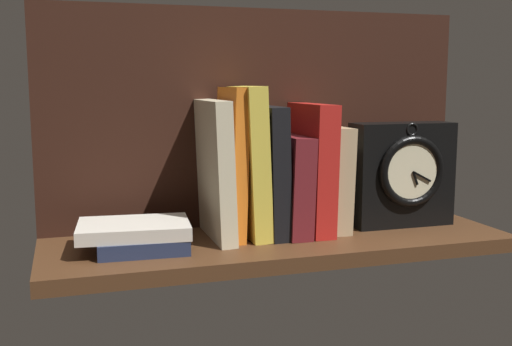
{
  "coord_description": "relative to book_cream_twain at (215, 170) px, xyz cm",
  "views": [
    {
      "loc": [
        -34.68,
        -97.16,
        26.43
      ],
      "look_at": [
        -3.28,
        3.17,
        10.96
      ],
      "focal_mm": 42.98,
      "sensor_mm": 36.0,
      "label": 1
    }
  ],
  "objects": [
    {
      "name": "ground_plane",
      "position": [
        10.58,
        -3.17,
        -13.05
      ],
      "size": [
        80.13,
        25.33,
        2.5
      ],
      "primitive_type": "cube",
      "color": "#4C2D19"
    },
    {
      "name": "book_black_skeptic",
      "position": [
        9.56,
        0.0,
        -0.56
      ],
      "size": [
        3.7,
        14.68,
        22.56
      ],
      "primitive_type": "cube",
      "rotation": [
        0.0,
        -0.02,
        0.0
      ],
      "color": "black",
      "rests_on": "ground_plane"
    },
    {
      "name": "book_yellow_seinlanguage",
      "position": [
        6.05,
        0.0,
        1.14
      ],
      "size": [
        4.36,
        14.32,
        26.0
      ],
      "primitive_type": "cube",
      "rotation": [
        0.0,
        -0.04,
        0.0
      ],
      "color": "gold",
      "rests_on": "ground_plane"
    },
    {
      "name": "book_tan_shortstories",
      "position": [
        21.61,
        0.0,
        -2.44
      ],
      "size": [
        4.04,
        12.26,
        18.82
      ],
      "primitive_type": "cube",
      "rotation": [
        0.0,
        0.03,
        0.0
      ],
      "color": "tan",
      "rests_on": "ground_plane"
    },
    {
      "name": "framed_clock",
      "position": [
        35.47,
        -1.23,
        -2.06
      ],
      "size": [
        19.2,
        7.56,
        19.4
      ],
      "color": "black",
      "rests_on": "ground_plane"
    },
    {
      "name": "book_red_requiem",
      "position": [
        17.6,
        0.0,
        -0.39
      ],
      "size": [
        4.32,
        15.53,
        22.9
      ],
      "primitive_type": "cube",
      "rotation": [
        0.0,
        0.02,
        0.0
      ],
      "color": "red",
      "rests_on": "ground_plane"
    },
    {
      "name": "book_maroon_dawkins",
      "position": [
        13.39,
        0.0,
        -3.11
      ],
      "size": [
        4.45,
        15.7,
        17.5
      ],
      "primitive_type": "cube",
      "rotation": [
        0.0,
        0.03,
        0.0
      ],
      "color": "maroon",
      "rests_on": "ground_plane"
    },
    {
      "name": "book_stack_side",
      "position": [
        -13.75,
        -4.16,
        -9.37
      ],
      "size": [
        18.49,
        13.54,
        4.49
      ],
      "color": "#232D4C",
      "rests_on": "ground_plane"
    },
    {
      "name": "book_orange_pandolfini",
      "position": [
        2.92,
        0.0,
        1.06
      ],
      "size": [
        3.26,
        12.73,
        25.8
      ],
      "primitive_type": "cube",
      "rotation": [
        0.0,
        0.03,
        0.0
      ],
      "color": "orange",
      "rests_on": "ground_plane"
    },
    {
      "name": "back_panel",
      "position": [
        10.58,
        8.89,
        8.15
      ],
      "size": [
        80.13,
        1.2,
        39.9
      ],
      "primitive_type": "cube",
      "color": "black",
      "rests_on": "ground_plane"
    },
    {
      "name": "book_cream_twain",
      "position": [
        0.0,
        0.0,
        0.0
      ],
      "size": [
        3.66,
        16.59,
        23.69
      ],
      "primitive_type": "cube",
      "rotation": [
        0.0,
        -0.04,
        0.0
      ],
      "color": "beige",
      "rests_on": "ground_plane"
    }
  ]
}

